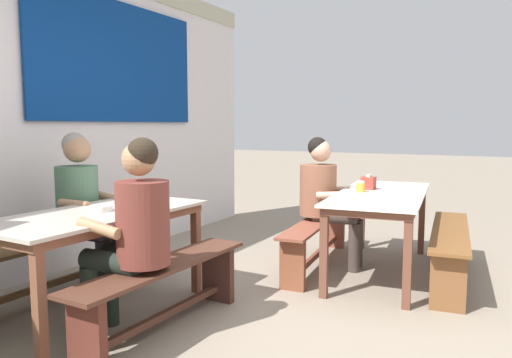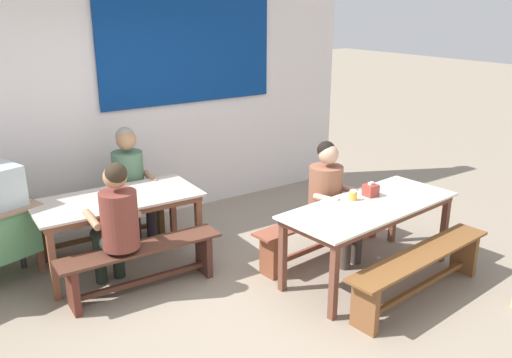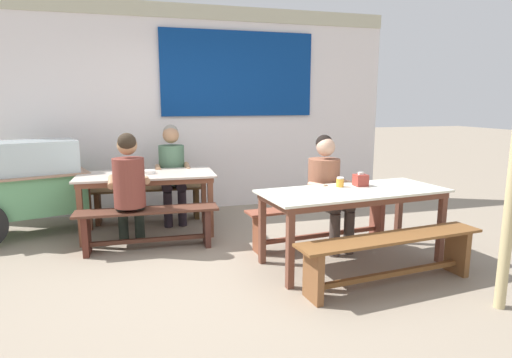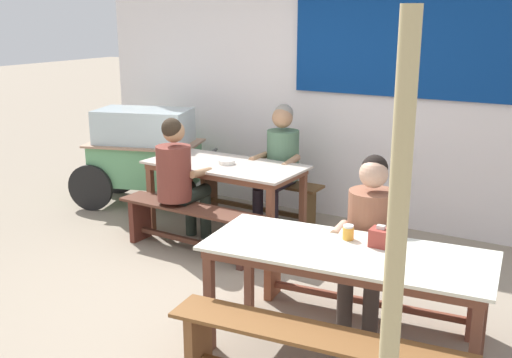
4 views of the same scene
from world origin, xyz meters
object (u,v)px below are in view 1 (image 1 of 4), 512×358
(dining_table_near, at_px, (381,200))
(bench_far_front, at_px, (163,286))
(bench_near_back, at_px, (317,235))
(person_right_near_table, at_px, (325,193))
(bench_near_front, at_px, (450,246))
(dining_table_far, at_px, (97,222))
(person_left_back_turned, at_px, (134,227))
(person_center_facing, at_px, (83,201))
(soup_bowl, at_px, (101,208))
(bench_far_back, at_px, (45,261))
(tissue_box, at_px, (368,183))
(condiment_jar, at_px, (361,187))

(dining_table_near, bearing_deg, bench_far_front, 154.34)
(bench_far_front, relative_size, bench_near_back, 0.85)
(person_right_near_table, bearing_deg, bench_far_front, 167.77)
(bench_near_front, bearing_deg, dining_table_near, 96.07)
(dining_table_far, xyz_separation_m, bench_far_front, (-0.01, -0.59, -0.36))
(bench_near_back, bearing_deg, dining_table_far, 153.34)
(person_left_back_turned, bearing_deg, bench_near_back, -11.66)
(person_center_facing, bearing_deg, bench_near_front, -57.96)
(dining_table_far, distance_m, soup_bowl, 0.10)
(bench_far_back, relative_size, bench_near_front, 0.86)
(dining_table_near, distance_m, bench_near_back, 0.70)
(dining_table_far, distance_m, tissue_box, 2.48)
(bench_far_back, bearing_deg, bench_near_front, -53.87)
(dining_table_near, height_order, bench_near_front, dining_table_near)
(bench_near_back, xyz_separation_m, soup_bowl, (-1.83, 0.92, 0.46))
(person_left_back_turned, height_order, soup_bowl, person_left_back_turned)
(dining_table_far, xyz_separation_m, condiment_jar, (1.86, -1.34, 0.12))
(dining_table_far, bearing_deg, person_left_back_turned, -110.42)
(bench_near_front, relative_size, soup_bowl, 10.83)
(dining_table_near, xyz_separation_m, bench_near_front, (0.06, -0.59, -0.37))
(bench_far_back, distance_m, bench_far_front, 1.18)
(bench_far_back, bearing_deg, person_center_facing, -13.08)
(dining_table_near, relative_size, bench_far_back, 1.24)
(person_right_near_table, distance_m, soup_bowl, 2.10)
(bench_far_back, relative_size, person_right_near_table, 1.24)
(person_left_back_turned, bearing_deg, person_center_facing, 62.50)
(dining_table_far, distance_m, bench_near_back, 2.11)
(person_left_back_turned, xyz_separation_m, condiment_jar, (2.05, -0.83, 0.07))
(person_left_back_turned, bearing_deg, tissue_box, -20.40)
(bench_near_back, relative_size, soup_bowl, 10.75)
(person_center_facing, bearing_deg, person_left_back_turned, -117.50)
(tissue_box, bearing_deg, bench_far_front, 159.94)
(person_left_back_turned, xyz_separation_m, tissue_box, (2.27, -0.84, 0.08))
(bench_near_back, xyz_separation_m, person_right_near_table, (0.03, -0.07, 0.40))
(bench_far_front, bearing_deg, dining_table_far, 88.58)
(dining_table_far, relative_size, dining_table_near, 0.85)
(bench_far_back, xyz_separation_m, bench_near_front, (1.96, -2.69, -0.00))
(dining_table_near, bearing_deg, bench_near_back, 96.07)
(person_center_facing, distance_m, soup_bowl, 0.61)
(dining_table_near, bearing_deg, soup_bowl, 141.50)
(person_left_back_turned, bearing_deg, dining_table_near, -25.56)
(bench_far_front, xyz_separation_m, person_left_back_turned, (-0.17, 0.08, 0.42))
(person_left_back_turned, bearing_deg, dining_table_far, 69.58)
(bench_near_back, height_order, person_center_facing, person_center_facing)
(dining_table_far, bearing_deg, person_center_facing, 56.26)
(person_center_facing, xyz_separation_m, condiment_jar, (1.51, -1.86, 0.06))
(bench_far_front, bearing_deg, person_right_near_table, -12.23)
(dining_table_far, distance_m, person_left_back_turned, 0.55)
(person_left_back_turned, height_order, person_center_facing, person_center_facing)
(person_center_facing, bearing_deg, soup_bowl, -121.18)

